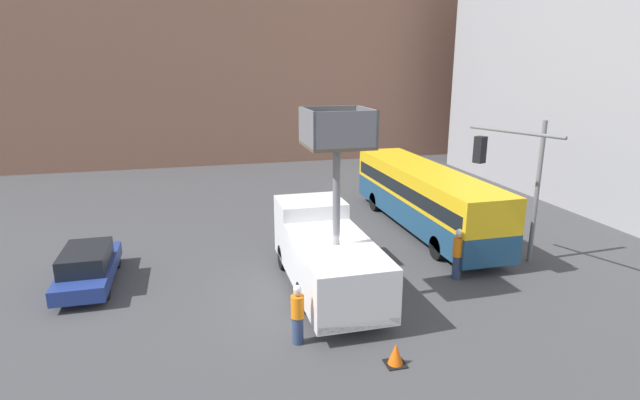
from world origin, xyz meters
TOP-DOWN VIEW (x-y plane):
  - ground_plane at (0.00, 0.00)m, footprint 120.00×120.00m
  - building_backdrop_far at (0.00, 29.77)m, footprint 44.00×10.00m
  - utility_truck at (0.46, 1.00)m, footprint 2.50×7.04m
  - city_bus at (6.71, 6.29)m, footprint 2.45×11.72m
  - traffic_light_pole at (7.83, 1.01)m, footprint 3.86×3.61m
  - road_worker_near_truck at (-1.23, -2.16)m, footprint 0.38×0.38m
  - road_worker_directing at (5.43, 0.74)m, footprint 0.38×0.38m
  - traffic_cone_near_truck at (1.07, -3.85)m, footprint 0.54×0.54m
  - parked_car_curbside at (-7.72, 3.51)m, footprint 1.72×4.52m

SIDE VIEW (x-z plane):
  - ground_plane at x=0.00m, z-range 0.00..0.00m
  - traffic_cone_near_truck at x=1.07m, z-range -0.02..0.59m
  - parked_car_curbside at x=-7.72m, z-range 0.01..1.45m
  - road_worker_near_truck at x=-1.23m, z-range 0.00..1.81m
  - road_worker_directing at x=5.43m, z-range 0.01..1.95m
  - utility_truck at x=0.46m, z-range -1.73..4.74m
  - city_bus at x=6.71m, z-range 0.26..3.26m
  - traffic_light_pole at x=7.83m, z-range 1.06..6.76m
  - building_backdrop_far at x=0.00m, z-range 0.00..17.97m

